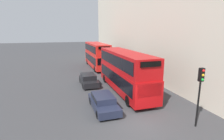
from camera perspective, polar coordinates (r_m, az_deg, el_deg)
ground_plane at (r=13.29m, az=8.65°, el=-16.93°), size 200.00×200.00×0.00m
bus_leading at (r=18.99m, az=4.13°, el=0.08°), size 2.59×11.04×4.38m
bus_second_in_queue at (r=31.96m, az=-4.96°, el=5.18°), size 2.59×10.52×4.40m
car_dark_sedan at (r=15.02m, az=-2.83°, el=-10.27°), size 1.83×4.35×1.29m
car_hatchback at (r=21.67m, az=-7.67°, el=-3.04°), size 1.84×4.20×1.36m
traffic_light at (r=13.01m, az=26.88°, el=-4.51°), size 0.30×0.36×4.18m
pedestrian at (r=35.32m, az=-1.72°, el=3.32°), size 0.36×0.36×1.82m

